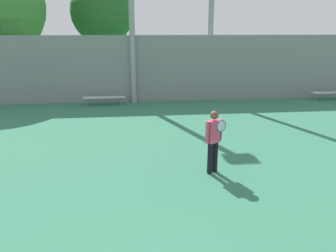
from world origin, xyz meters
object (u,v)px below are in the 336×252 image
tennis_player (214,138)px  bench_courtside_far (104,98)px  tree_dark_dense (102,12)px  bench_courtside_near (330,93)px

tennis_player → bench_courtside_far: bearing=84.5°
tree_dark_dense → bench_courtside_far: bearing=-86.5°
tennis_player → bench_courtside_near: size_ratio=0.84×
bench_courtside_near → tree_dark_dense: 15.04m
tennis_player → tree_dark_dense: size_ratio=0.25×
bench_courtside_near → tree_dark_dense: bearing=151.3°
tennis_player → bench_courtside_near: tennis_player is taller
tennis_player → tree_dark_dense: tree_dark_dense is taller
bench_courtside_near → tree_dark_dense: tree_dark_dense is taller
bench_courtside_near → tree_dark_dense: (-12.61, 6.90, 4.42)m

